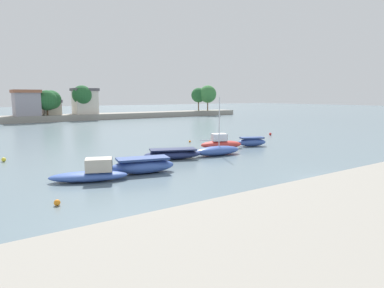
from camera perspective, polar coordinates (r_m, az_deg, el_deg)
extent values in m
plane|color=slate|center=(26.75, 22.07, -5.78)|extent=(400.00, 400.00, 0.00)
ellipsoid|color=#3856A8|center=(25.91, -16.74, -5.15)|extent=(5.77, 3.70, 0.72)
cube|color=#BCB2A3|center=(25.70, -15.19, -3.32)|extent=(2.24, 2.00, 0.92)
cube|color=black|center=(25.66, -13.14, -3.06)|extent=(0.55, 1.22, 0.64)
ellipsoid|color=#3856A8|center=(27.66, -8.14, -3.68)|extent=(5.40, 3.12, 1.09)
cube|color=navy|center=(27.54, -8.16, -2.40)|extent=(4.34, 2.57, 0.17)
ellipsoid|color=navy|center=(33.55, -3.17, -1.76)|extent=(5.91, 3.93, 0.85)
cube|color=#161E41|center=(33.47, -3.18, -0.92)|extent=(4.75, 3.22, 0.14)
ellipsoid|color=#3856A8|center=(35.63, 4.20, -1.11)|extent=(5.44, 2.34, 0.95)
cylinder|color=silver|center=(35.39, 4.54, 3.72)|extent=(0.10, 0.10, 5.06)
cylinder|color=#B7B7BC|center=(34.92, 2.80, 0.64)|extent=(2.05, 0.31, 0.08)
ellipsoid|color=#C63833|center=(40.11, 4.87, -0.10)|extent=(5.18, 3.51, 0.94)
cube|color=silver|center=(39.92, 4.52, 1.14)|extent=(2.01, 1.83, 0.82)
cube|color=black|center=(40.15, 5.64, 1.28)|extent=(0.52, 1.12, 0.57)
ellipsoid|color=#3856A8|center=(42.63, 9.88, 0.28)|extent=(3.78, 2.57, 0.94)
cube|color=navy|center=(42.56, 9.90, 1.02)|extent=(3.05, 2.11, 0.17)
sphere|color=yellow|center=(36.54, -28.74, -2.29)|extent=(0.41, 0.41, 0.41)
sphere|color=red|center=(54.91, 12.84, 1.63)|extent=(0.41, 0.41, 0.41)
sphere|color=orange|center=(20.91, -21.45, -9.03)|extent=(0.36, 0.36, 0.36)
sphere|color=orange|center=(45.24, -0.37, 0.43)|extent=(0.29, 0.29, 0.29)
cube|color=gray|center=(90.82, -20.85, 4.09)|extent=(106.81, 6.64, 1.49)
cube|color=#99939E|center=(89.00, -25.74, 5.94)|extent=(5.38, 5.63, 5.30)
cube|color=#995B42|center=(88.98, -25.86, 7.87)|extent=(5.92, 6.19, 0.70)
cube|color=#B2A38E|center=(91.13, -22.26, 5.43)|extent=(3.96, 4.05, 2.96)
cube|color=#565156|center=(91.09, -22.32, 6.58)|extent=(4.36, 4.45, 0.70)
cube|color=beige|center=(93.15, -17.30, 6.59)|extent=(5.55, 4.77, 5.84)
cube|color=#565156|center=(93.14, -17.39, 8.60)|extent=(6.10, 5.25, 0.70)
cylinder|color=brown|center=(109.81, 1.08, 6.36)|extent=(0.36, 0.36, 2.99)
sphere|color=#235B2D|center=(109.77, 1.09, 8.10)|extent=(4.58, 4.58, 4.58)
cylinder|color=brown|center=(90.34, -22.22, 4.99)|extent=(0.36, 0.36, 1.61)
sphere|color=#235B2D|center=(90.26, -22.31, 6.72)|extent=(4.82, 4.82, 4.82)
cylinder|color=brown|center=(91.51, -17.67, 5.64)|extent=(0.36, 0.36, 2.89)
sphere|color=#235B2D|center=(91.45, -17.76, 7.74)|extent=(4.81, 4.81, 4.81)
cylinder|color=brown|center=(109.40, 2.61, 6.34)|extent=(0.36, 0.36, 2.96)
sphere|color=#387A3D|center=(109.36, 2.62, 8.26)|extent=(5.44, 5.44, 5.44)
cylinder|color=brown|center=(88.77, -22.82, 4.92)|extent=(0.36, 0.36, 1.64)
sphere|color=#235B2D|center=(88.70, -22.91, 6.68)|extent=(4.77, 4.77, 4.77)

